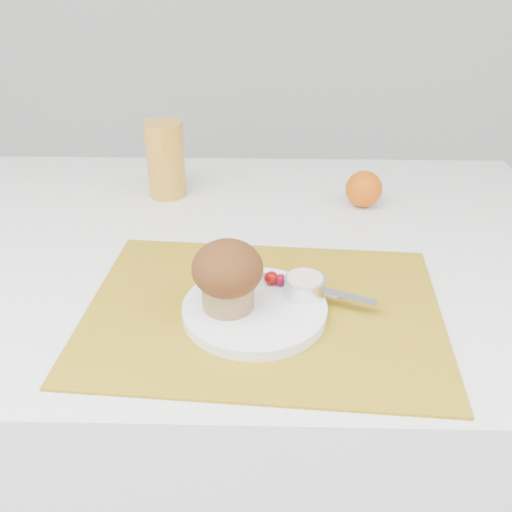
{
  "coord_description": "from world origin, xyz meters",
  "views": [
    {
      "loc": [
        0.07,
        -0.78,
        1.22
      ],
      "look_at": [
        0.05,
        -0.07,
        0.8
      ],
      "focal_mm": 40.0,
      "sensor_mm": 36.0,
      "label": 1
    }
  ],
  "objects_px": {
    "table": "(232,406)",
    "muffin": "(228,274)",
    "juice_glass": "(166,159)",
    "orange": "(364,189)",
    "plate": "(255,310)"
  },
  "relations": [
    {
      "from": "plate",
      "to": "muffin",
      "type": "relative_size",
      "value": 2.05
    },
    {
      "from": "muffin",
      "to": "juice_glass",
      "type": "bearing_deg",
      "value": 109.9
    },
    {
      "from": "table",
      "to": "plate",
      "type": "distance_m",
      "value": 0.44
    },
    {
      "from": "juice_glass",
      "to": "muffin",
      "type": "relative_size",
      "value": 1.53
    },
    {
      "from": "plate",
      "to": "juice_glass",
      "type": "height_order",
      "value": "juice_glass"
    },
    {
      "from": "table",
      "to": "orange",
      "type": "relative_size",
      "value": 17.48
    },
    {
      "from": "table",
      "to": "juice_glass",
      "type": "xyz_separation_m",
      "value": [
        -0.13,
        0.2,
        0.45
      ]
    },
    {
      "from": "orange",
      "to": "muffin",
      "type": "bearing_deg",
      "value": -122.53
    },
    {
      "from": "table",
      "to": "juice_glass",
      "type": "distance_m",
      "value": 0.51
    },
    {
      "from": "orange",
      "to": "plate",
      "type": "bearing_deg",
      "value": -118.56
    },
    {
      "from": "table",
      "to": "muffin",
      "type": "relative_size",
      "value": 12.5
    },
    {
      "from": "plate",
      "to": "muffin",
      "type": "xyz_separation_m",
      "value": [
        -0.04,
        -0.0,
        0.06
      ]
    },
    {
      "from": "juice_glass",
      "to": "table",
      "type": "bearing_deg",
      "value": -56.55
    },
    {
      "from": "muffin",
      "to": "orange",
      "type": "bearing_deg",
      "value": 57.47
    },
    {
      "from": "juice_glass",
      "to": "muffin",
      "type": "xyz_separation_m",
      "value": [
        0.15,
        -0.4,
        -0.0
      ]
    }
  ]
}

